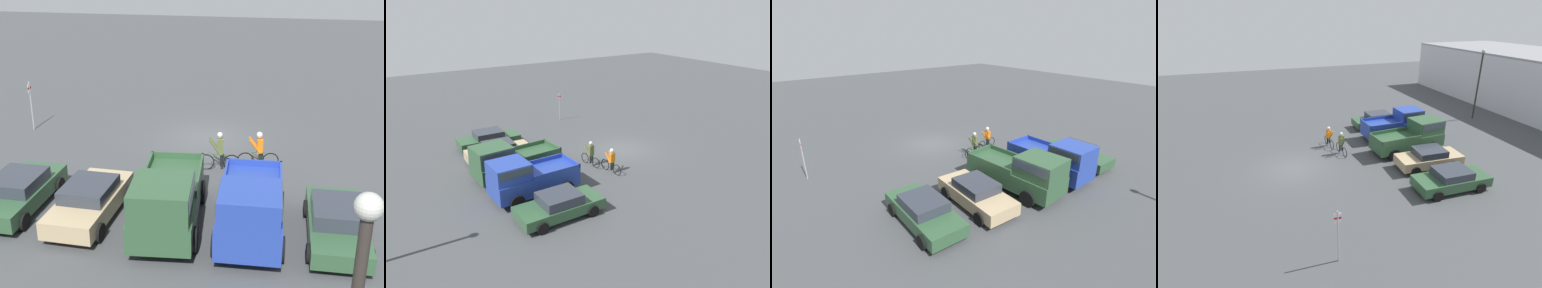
{
  "view_description": "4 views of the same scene",
  "coord_description": "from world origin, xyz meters",
  "views": [
    {
      "loc": [
        -3.39,
        24.38,
        9.42
      ],
      "look_at": [
        0.02,
        4.02,
        1.2
      ],
      "focal_mm": 50.0,
      "sensor_mm": 36.0,
      "label": 1
    },
    {
      "loc": [
        -19.91,
        16.77,
        10.29
      ],
      "look_at": [
        0.02,
        4.02,
        1.2
      ],
      "focal_mm": 35.0,
      "sensor_mm": 36.0,
      "label": 2
    },
    {
      "loc": [
        11.29,
        18.33,
        8.25
      ],
      "look_at": [
        0.02,
        4.02,
        1.2
      ],
      "focal_mm": 28.0,
      "sensor_mm": 36.0,
      "label": 3
    },
    {
      "loc": [
        18.03,
        -2.38,
        9.55
      ],
      "look_at": [
        0.02,
        4.02,
        1.2
      ],
      "focal_mm": 28.0,
      "sensor_mm": 36.0,
      "label": 4
    }
  ],
  "objects": [
    {
      "name": "ground_plane",
      "position": [
        0.0,
        0.0,
        0.0
      ],
      "size": [
        80.0,
        80.0,
        0.0
      ],
      "primitive_type": "plane",
      "color": "#424447"
    },
    {
      "name": "sedan_0",
      "position": [
        -5.53,
        8.68,
        0.66
      ],
      "size": [
        2.0,
        4.49,
        1.32
      ],
      "color": "#2D5133",
      "rests_on": "ground_plane"
    },
    {
      "name": "pickup_truck_0",
      "position": [
        -2.74,
        9.13,
        1.18
      ],
      "size": [
        2.31,
        4.95,
        2.31
      ],
      "color": "#233D9E",
      "rests_on": "ground_plane"
    },
    {
      "name": "pickup_truck_1",
      "position": [
        0.03,
        9.05,
        1.19
      ],
      "size": [
        2.55,
        5.52,
        2.31
      ],
      "color": "#2D5133",
      "rests_on": "ground_plane"
    },
    {
      "name": "sedan_1",
      "position": [
        2.87,
        8.6,
        0.69
      ],
      "size": [
        2.13,
        4.45,
        1.35
      ],
      "color": "tan",
      "rests_on": "ground_plane"
    },
    {
      "name": "sedan_2",
      "position": [
        5.67,
        8.31,
        0.67
      ],
      "size": [
        2.1,
        4.49,
        1.3
      ],
      "color": "#2D5133",
      "rests_on": "ground_plane"
    },
    {
      "name": "cyclist_0",
      "position": [
        -1.1,
        3.75,
        0.84
      ],
      "size": [
        1.8,
        0.51,
        1.72
      ],
      "color": "black",
      "rests_on": "ground_plane"
    },
    {
      "name": "cyclist_1",
      "position": [
        -2.73,
        3.25,
        0.83
      ],
      "size": [
        1.77,
        0.5,
        1.65
      ],
      "color": "black",
      "rests_on": "ground_plane"
    },
    {
      "name": "fire_lane_sign",
      "position": [
        8.84,
        0.37,
        1.51
      ],
      "size": [
        0.06,
        0.3,
        2.52
      ],
      "color": "#9E9EA3",
      "rests_on": "ground_plane"
    }
  ]
}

